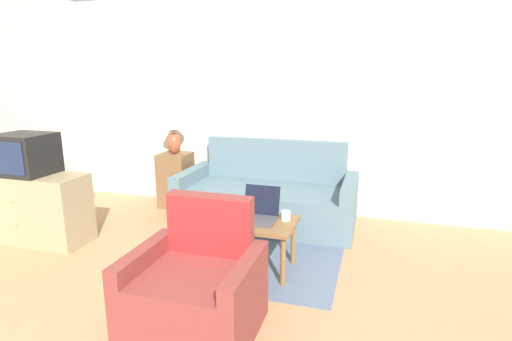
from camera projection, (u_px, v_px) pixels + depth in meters
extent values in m
cube|color=silver|center=(289.00, 106.00, 4.78)|extent=(6.80, 0.05, 2.60)
cube|color=white|center=(224.00, 84.00, 4.92)|extent=(1.10, 0.01, 1.30)
cube|color=white|center=(344.00, 85.00, 4.51)|extent=(1.10, 0.01, 1.30)
cube|color=slate|center=(260.00, 242.00, 4.06)|extent=(1.66, 2.04, 0.01)
cube|color=slate|center=(266.00, 205.00, 4.55)|extent=(1.70, 0.93, 0.42)
cube|color=slate|center=(275.00, 176.00, 4.87)|extent=(1.70, 0.12, 0.91)
cube|color=slate|center=(193.00, 192.00, 4.79)|extent=(0.14, 0.93, 0.57)
cube|color=slate|center=(349.00, 206.00, 4.28)|extent=(0.14, 0.93, 0.57)
cube|color=brown|center=(194.00, 302.00, 2.60)|extent=(0.61, 0.70, 0.43)
cube|color=brown|center=(211.00, 252.00, 2.83)|extent=(0.61, 0.10, 0.86)
cube|color=brown|center=(145.00, 285.00, 2.69)|extent=(0.10, 0.70, 0.55)
cube|color=brown|center=(246.00, 302.00, 2.49)|extent=(0.10, 0.70, 0.55)
cube|color=red|center=(208.00, 242.00, 2.76)|extent=(0.61, 0.01, 0.62)
cube|color=#998460|center=(33.00, 207.00, 4.05)|extent=(1.16, 0.43, 0.70)
sphere|color=tan|center=(12.00, 200.00, 3.81)|extent=(0.04, 0.04, 0.04)
sphere|color=tan|center=(16.00, 225.00, 3.87)|extent=(0.04, 0.04, 0.04)
cube|color=black|center=(25.00, 154.00, 3.92)|extent=(0.51, 0.44, 0.40)
cube|color=#192342|center=(6.00, 158.00, 3.71)|extent=(0.42, 0.01, 0.31)
cube|color=brown|center=(176.00, 180.00, 5.12)|extent=(0.37, 0.37, 0.69)
ellipsoid|color=brown|center=(174.00, 143.00, 5.01)|extent=(0.17, 0.17, 0.26)
cylinder|color=tan|center=(173.00, 131.00, 4.97)|extent=(0.02, 0.02, 0.06)
cone|color=white|center=(173.00, 119.00, 4.94)|extent=(0.28, 0.28, 0.22)
cube|color=brown|center=(242.00, 221.00, 3.44)|extent=(0.92, 0.51, 0.03)
cylinder|color=brown|center=(189.00, 249.00, 3.42)|extent=(0.04, 0.04, 0.41)
cylinder|color=brown|center=(283.00, 262.00, 3.18)|extent=(0.04, 0.04, 0.41)
cylinder|color=brown|center=(208.00, 232.00, 3.80)|extent=(0.04, 0.04, 0.41)
cylinder|color=brown|center=(293.00, 242.00, 3.56)|extent=(0.04, 0.04, 0.41)
cube|color=#47474C|center=(257.00, 220.00, 3.39)|extent=(0.31, 0.26, 0.02)
cube|color=black|center=(262.00, 200.00, 3.51)|extent=(0.31, 0.08, 0.25)
cylinder|color=white|center=(286.00, 216.00, 3.42)|extent=(0.08, 0.08, 0.08)
cylinder|color=teal|center=(220.00, 218.00, 3.36)|extent=(0.10, 0.10, 0.08)
cylinder|color=gold|center=(223.00, 206.00, 3.65)|extent=(0.09, 0.09, 0.10)
cube|color=black|center=(209.00, 214.00, 3.56)|extent=(0.10, 0.15, 0.02)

